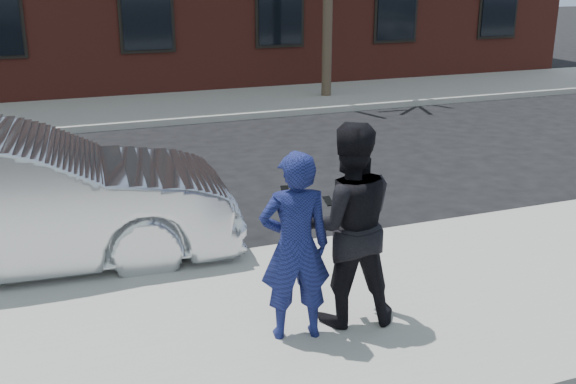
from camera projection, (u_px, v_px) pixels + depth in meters
name	position (u px, v px, depth m)	size (l,w,h in m)	color
ground	(368.00, 306.00, 7.10)	(100.00, 100.00, 0.00)	black
near_sidewalk	(379.00, 310.00, 6.85)	(50.00, 3.50, 0.15)	gray
near_curb	(310.00, 246.00, 8.45)	(50.00, 0.10, 0.15)	#999691
far_sidewalk	(160.00, 108.00, 17.03)	(50.00, 3.50, 0.15)	gray
far_curb	(175.00, 122.00, 15.44)	(50.00, 0.10, 0.15)	#999691
silver_sedan	(5.00, 202.00, 7.67)	(1.82, 5.23, 1.72)	#B7BABF
man_hoodie	(295.00, 247.00, 5.97)	(0.71, 0.56, 1.76)	navy
man_peacoat	(348.00, 225.00, 6.23)	(1.08, 0.93, 1.95)	black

